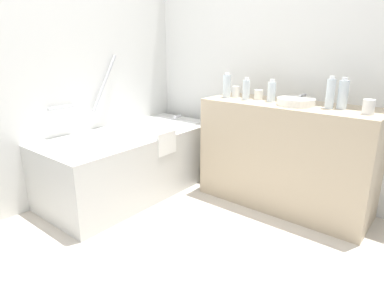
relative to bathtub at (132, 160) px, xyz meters
name	(u,v)px	position (x,y,z in m)	size (l,w,h in m)	color
ground_plane	(158,258)	(-0.61, -0.93, -0.31)	(4.00, 4.00, 0.00)	beige
wall_back_tiled	(33,68)	(-0.61, 0.43, 0.86)	(3.40, 0.10, 2.33)	silver
wall_right_mirror	(276,65)	(0.94, -0.93, 0.86)	(0.10, 3.01, 2.33)	silver
bathtub	(132,160)	(0.00, 0.00, 0.00)	(1.65, 0.76, 1.25)	silver
vanity_counter	(285,156)	(0.63, -1.22, 0.14)	(0.52, 1.40, 0.89)	tan
sink_basin	(296,102)	(0.59, -1.28, 0.61)	(0.29, 0.29, 0.05)	white
sink_faucet	(304,98)	(0.76, -1.28, 0.61)	(0.13, 0.15, 0.07)	silver
water_bottle_0	(330,94)	(0.60, -1.53, 0.69)	(0.06, 0.06, 0.24)	silver
water_bottle_1	(227,86)	(0.57, -0.65, 0.68)	(0.07, 0.07, 0.22)	silver
water_bottle_2	(246,90)	(0.57, -0.85, 0.67)	(0.06, 0.06, 0.19)	silver
water_bottle_3	(272,91)	(0.62, -1.06, 0.66)	(0.07, 0.07, 0.18)	silver
water_bottle_4	(343,94)	(0.65, -1.61, 0.69)	(0.07, 0.07, 0.23)	silver
drinking_glass_0	(369,107)	(0.56, -1.80, 0.63)	(0.08, 0.08, 0.10)	white
drinking_glass_1	(258,95)	(0.65, -0.92, 0.62)	(0.08, 0.08, 0.08)	white
drinking_glass_2	(236,92)	(0.65, -0.70, 0.63)	(0.07, 0.07, 0.10)	white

